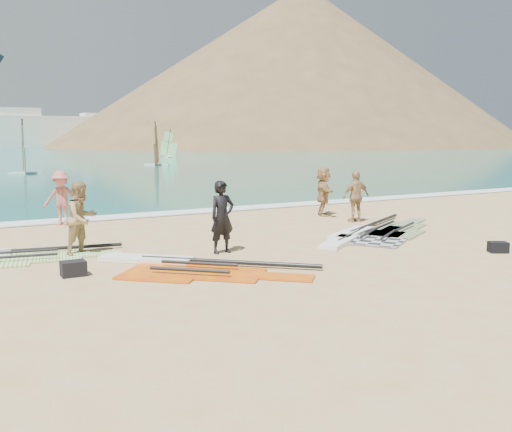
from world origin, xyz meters
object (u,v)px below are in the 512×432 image
rig_red (182,266)px  beachgoer_back (356,196)px  rig_green (7,256)px  beachgoer_right (323,191)px  beachgoer_mid (61,198)px  rig_orange (378,230)px  rig_grey (363,238)px  person_wetsuit (222,217)px  beachgoer_left (82,218)px  gear_bag_far (498,247)px  gear_bag_near (73,269)px

rig_red → beachgoer_back: 9.17m
rig_green → beachgoer_right: size_ratio=2.58×
rig_red → beachgoer_mid: bearing=140.2°
rig_orange → rig_red: bearing=163.6°
rig_grey → rig_orange: bearing=0.1°
person_wetsuit → rig_red: bearing=-150.9°
beachgoer_left → gear_bag_far: bearing=-56.0°
gear_bag_far → beachgoer_right: size_ratio=0.25×
rig_green → gear_bag_far: size_ratio=10.20×
beachgoer_right → beachgoer_back: bearing=-148.7°
beachgoer_mid → beachgoer_back: bearing=4.5°
rig_green → gear_bag_far: bearing=-15.9°
rig_red → gear_bag_near: bearing=-149.5°
beachgoer_right → rig_orange: bearing=-159.1°
gear_bag_near → person_wetsuit: bearing=9.1°
rig_orange → person_wetsuit: person_wetsuit is taller
rig_red → beachgoer_mid: (-1.24, 8.26, 0.91)m
person_wetsuit → beachgoer_right: 8.06m
person_wetsuit → beachgoer_back: bearing=15.8°
rig_red → gear_bag_far: gear_bag_far is taller
person_wetsuit → beachgoer_mid: bearing=106.1°
gear_bag_far → rig_grey: bearing=121.9°
rig_grey → gear_bag_near: 8.62m
rig_grey → beachgoer_left: bearing=131.7°
rig_orange → rig_red: (-7.66, -1.79, -0.00)m
beachgoer_mid → gear_bag_near: bearing=-69.0°
rig_orange → gear_bag_near: bearing=157.9°
gear_bag_near → beachgoer_right: beachgoer_right is taller
rig_green → beachgoer_right: beachgoer_right is taller
rig_green → person_wetsuit: person_wetsuit is taller
gear_bag_near → beachgoer_left: beachgoer_left is taller
person_wetsuit → beachgoer_mid: (-2.86, 7.13, -0.02)m
rig_grey → gear_bag_near: bearing=147.9°
gear_bag_far → person_wetsuit: size_ratio=0.25×
rig_red → beachgoer_mid: 8.40m
beachgoer_back → beachgoer_right: beachgoer_right is taller
rig_orange → beachgoer_mid: 11.03m
beachgoer_left → beachgoer_back: beachgoer_left is taller
rig_grey → gear_bag_far: bearing=-92.3°
person_wetsuit → beachgoer_back: person_wetsuit is taller
rig_orange → beachgoer_mid: beachgoer_mid is taller
beachgoer_left → beachgoer_back: (10.02, 1.00, -0.04)m
beachgoer_left → beachgoer_mid: (0.47, 5.48, -0.01)m
rig_green → person_wetsuit: size_ratio=2.54×
rig_orange → person_wetsuit: size_ratio=2.84×
rig_green → gear_bag_near: size_ratio=9.21×
rig_red → beachgoer_right: 10.08m
gear_bag_near → beachgoer_mid: bearing=81.3°
beachgoer_left → beachgoer_mid: size_ratio=1.02×
gear_bag_near → beachgoer_left: bearing=72.6°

